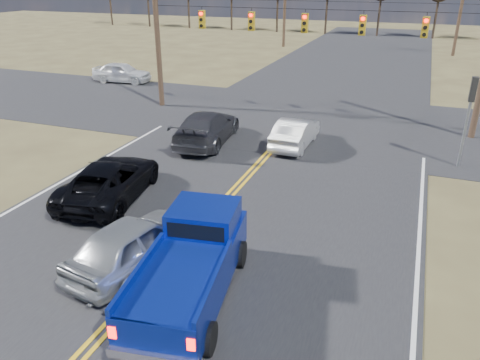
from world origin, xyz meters
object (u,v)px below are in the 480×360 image
(silver_suv, at_px, (134,242))
(cross_car_west, at_px, (122,72))
(pickup_truck, at_px, (192,263))
(white_car_queue, at_px, (295,132))
(dgrey_car_queue, at_px, (207,127))
(black_suv, at_px, (110,180))

(silver_suv, xyz_separation_m, cross_car_west, (-14.50, 20.97, 0.00))
(pickup_truck, distance_m, silver_suv, 2.23)
(white_car_queue, xyz_separation_m, dgrey_car_queue, (-4.22, -1.04, 0.09))
(black_suv, height_order, cross_car_west, cross_car_west)
(black_suv, bearing_deg, white_car_queue, -131.62)
(dgrey_car_queue, height_order, cross_car_west, dgrey_car_queue)
(black_suv, distance_m, white_car_queue, 9.42)
(pickup_truck, bearing_deg, dgrey_car_queue, 103.73)
(black_suv, bearing_deg, pickup_truck, 132.73)
(pickup_truck, height_order, dgrey_car_queue, pickup_truck)
(pickup_truck, xyz_separation_m, white_car_queue, (-0.46, 12.15, -0.28))
(white_car_queue, distance_m, cross_car_west, 18.72)
(silver_suv, relative_size, white_car_queue, 1.06)
(black_suv, relative_size, cross_car_west, 1.16)
(black_suv, bearing_deg, cross_car_west, -67.17)
(black_suv, xyz_separation_m, dgrey_car_queue, (0.74, 6.97, 0.06))
(dgrey_car_queue, bearing_deg, pickup_truck, 106.78)
(pickup_truck, bearing_deg, white_car_queue, 83.08)
(white_car_queue, xyz_separation_m, cross_car_west, (-16.17, 9.45, 0.07))
(pickup_truck, height_order, black_suv, pickup_truck)
(pickup_truck, bearing_deg, cross_car_west, 118.50)
(black_suv, relative_size, white_car_queue, 1.24)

